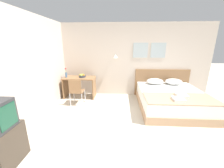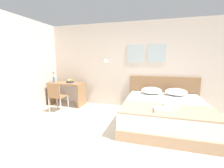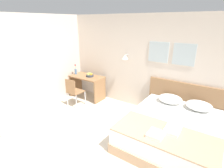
{
  "view_description": "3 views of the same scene",
  "coord_description": "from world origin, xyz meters",
  "px_view_note": "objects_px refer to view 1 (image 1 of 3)",
  "views": [
    {
      "loc": [
        -0.37,
        -2.48,
        1.94
      ],
      "look_at": [
        -0.6,
        1.28,
        0.82
      ],
      "focal_mm": 22.0,
      "sensor_mm": 36.0,
      "label": 1
    },
    {
      "loc": [
        0.92,
        -2.03,
        1.53
      ],
      "look_at": [
        -0.14,
        1.76,
        0.87
      ],
      "focal_mm": 24.0,
      "sensor_mm": 36.0,
      "label": 2
    },
    {
      "loc": [
        1.91,
        -1.75,
        2.46
      ],
      "look_at": [
        -0.42,
        1.64,
        0.97
      ],
      "focal_mm": 28.0,
      "sensor_mm": 36.0,
      "label": 3
    }
  ],
  "objects_px": {
    "headboard": "(161,83)",
    "folded_towel_mid_bed": "(178,99)",
    "pillow_left": "(155,81)",
    "pillow_right": "(174,82)",
    "fruit_bowl": "(82,76)",
    "throw_blanket": "(180,99)",
    "desk": "(80,84)",
    "desk_chair": "(76,90)",
    "folded_towel_near_foot": "(181,95)",
    "tv_stand": "(2,147)",
    "flower_vase": "(66,74)",
    "bed": "(170,100)"
  },
  "relations": [
    {
      "from": "desk_chair",
      "to": "headboard",
      "type": "bearing_deg",
      "value": 19.91
    },
    {
      "from": "folded_towel_near_foot",
      "to": "tv_stand",
      "type": "distance_m",
      "value": 4.01
    },
    {
      "from": "bed",
      "to": "throw_blanket",
      "type": "distance_m",
      "value": 0.67
    },
    {
      "from": "bed",
      "to": "throw_blanket",
      "type": "xyz_separation_m",
      "value": [
        -0.0,
        -0.61,
        0.29
      ]
    },
    {
      "from": "pillow_right",
      "to": "folded_towel_near_foot",
      "type": "xyz_separation_m",
      "value": [
        -0.24,
        -1.22,
        -0.04
      ]
    },
    {
      "from": "pillow_right",
      "to": "throw_blanket",
      "type": "height_order",
      "value": "pillow_right"
    },
    {
      "from": "headboard",
      "to": "flower_vase",
      "type": "bearing_deg",
      "value": -173.52
    },
    {
      "from": "pillow_right",
      "to": "tv_stand",
      "type": "distance_m",
      "value": 4.88
    },
    {
      "from": "desk_chair",
      "to": "desk",
      "type": "bearing_deg",
      "value": 97.91
    },
    {
      "from": "throw_blanket",
      "to": "folded_towel_mid_bed",
      "type": "distance_m",
      "value": 0.19
    },
    {
      "from": "folded_towel_near_foot",
      "to": "tv_stand",
      "type": "bearing_deg",
      "value": -152.61
    },
    {
      "from": "pillow_right",
      "to": "desk",
      "type": "relative_size",
      "value": 0.52
    },
    {
      "from": "headboard",
      "to": "folded_towel_mid_bed",
      "type": "bearing_deg",
      "value": -93.36
    },
    {
      "from": "desk_chair",
      "to": "pillow_left",
      "type": "bearing_deg",
      "value": 15.96
    },
    {
      "from": "bed",
      "to": "folded_towel_near_foot",
      "type": "relative_size",
      "value": 6.37
    },
    {
      "from": "folded_towel_mid_bed",
      "to": "flower_vase",
      "type": "relative_size",
      "value": 0.82
    },
    {
      "from": "headboard",
      "to": "pillow_left",
      "type": "height_order",
      "value": "headboard"
    },
    {
      "from": "headboard",
      "to": "fruit_bowl",
      "type": "bearing_deg",
      "value": -173.67
    },
    {
      "from": "throw_blanket",
      "to": "desk_chair",
      "type": "height_order",
      "value": "desk_chair"
    },
    {
      "from": "pillow_right",
      "to": "headboard",
      "type": "bearing_deg",
      "value": 135.8
    },
    {
      "from": "bed",
      "to": "desk",
      "type": "height_order",
      "value": "desk"
    },
    {
      "from": "pillow_right",
      "to": "folded_towel_mid_bed",
      "type": "relative_size",
      "value": 2.03
    },
    {
      "from": "pillow_left",
      "to": "folded_towel_mid_bed",
      "type": "relative_size",
      "value": 2.03
    },
    {
      "from": "throw_blanket",
      "to": "tv_stand",
      "type": "bearing_deg",
      "value": -153.93
    },
    {
      "from": "headboard",
      "to": "flower_vase",
      "type": "height_order",
      "value": "flower_vase"
    },
    {
      "from": "flower_vase",
      "to": "tv_stand",
      "type": "bearing_deg",
      "value": -89.06
    },
    {
      "from": "bed",
      "to": "headboard",
      "type": "xyz_separation_m",
      "value": [
        0.0,
        1.08,
        0.24
      ]
    },
    {
      "from": "headboard",
      "to": "folded_towel_mid_bed",
      "type": "distance_m",
      "value": 1.84
    },
    {
      "from": "pillow_left",
      "to": "pillow_right",
      "type": "distance_m",
      "value": 0.66
    },
    {
      "from": "pillow_right",
      "to": "flower_vase",
      "type": "height_order",
      "value": "flower_vase"
    },
    {
      "from": "pillow_right",
      "to": "tv_stand",
      "type": "relative_size",
      "value": 0.86
    },
    {
      "from": "desk",
      "to": "pillow_right",
      "type": "bearing_deg",
      "value": 0.68
    },
    {
      "from": "headboard",
      "to": "bed",
      "type": "bearing_deg",
      "value": -90.0
    },
    {
      "from": "folded_towel_mid_bed",
      "to": "desk",
      "type": "distance_m",
      "value": 3.29
    },
    {
      "from": "folded_towel_mid_bed",
      "to": "desk",
      "type": "xyz_separation_m",
      "value": [
        -2.94,
        1.48,
        -0.08
      ]
    },
    {
      "from": "pillow_right",
      "to": "desk",
      "type": "distance_m",
      "value": 3.38
    },
    {
      "from": "desk_chair",
      "to": "flower_vase",
      "type": "distance_m",
      "value": 0.95
    },
    {
      "from": "folded_towel_mid_bed",
      "to": "headboard",
      "type": "bearing_deg",
      "value": 86.64
    },
    {
      "from": "headboard",
      "to": "pillow_left",
      "type": "distance_m",
      "value": 0.48
    },
    {
      "from": "folded_towel_near_foot",
      "to": "desk",
      "type": "bearing_deg",
      "value": 159.35
    },
    {
      "from": "desk_chair",
      "to": "flower_vase",
      "type": "xyz_separation_m",
      "value": [
        -0.55,
        0.67,
        0.37
      ]
    },
    {
      "from": "desk",
      "to": "fruit_bowl",
      "type": "distance_m",
      "value": 0.3
    },
    {
      "from": "desk",
      "to": "desk_chair",
      "type": "relative_size",
      "value": 1.28
    },
    {
      "from": "pillow_right",
      "to": "tv_stand",
      "type": "xyz_separation_m",
      "value": [
        -3.79,
        -3.06,
        -0.31
      ]
    },
    {
      "from": "tv_stand",
      "to": "fruit_bowl",
      "type": "bearing_deg",
      "value": 80.42
    },
    {
      "from": "throw_blanket",
      "to": "fruit_bowl",
      "type": "distance_m",
      "value": 3.25
    },
    {
      "from": "headboard",
      "to": "pillow_right",
      "type": "bearing_deg",
      "value": -44.2
    },
    {
      "from": "desk",
      "to": "desk_chair",
      "type": "height_order",
      "value": "desk_chair"
    },
    {
      "from": "folded_towel_mid_bed",
      "to": "tv_stand",
      "type": "bearing_deg",
      "value": -155.25
    },
    {
      "from": "headboard",
      "to": "pillow_right",
      "type": "relative_size",
      "value": 3.45
    }
  ]
}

